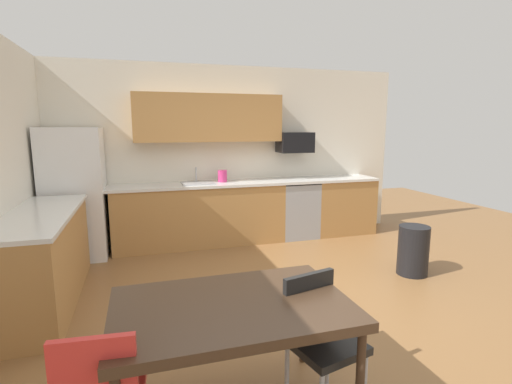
{
  "coord_description": "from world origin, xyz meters",
  "views": [
    {
      "loc": [
        -1.31,
        -3.32,
        1.78
      ],
      "look_at": [
        0.0,
        1.0,
        1.0
      ],
      "focal_mm": 26.79,
      "sensor_mm": 36.0,
      "label": 1
    }
  ],
  "objects": [
    {
      "name": "sink_faucet",
      "position": [
        -0.51,
        2.48,
        1.04
      ],
      "size": [
        0.02,
        0.02,
        0.24
      ],
      "primitive_type": "cylinder",
      "color": "#B2B5BA",
      "rests_on": "countertop_back"
    },
    {
      "name": "chair_near_table",
      "position": [
        -0.28,
        -1.31,
        0.5
      ],
      "size": [
        0.48,
        0.48,
        0.85
      ],
      "color": "black",
      "rests_on": "ground"
    },
    {
      "name": "upper_cabinets_back",
      "position": [
        -0.3,
        2.43,
        1.9
      ],
      "size": [
        2.2,
        0.34,
        0.7
      ],
      "primitive_type": "cube",
      "color": "#AD7A42"
    },
    {
      "name": "trash_bin",
      "position": [
        1.79,
        0.36,
        0.3
      ],
      "size": [
        0.36,
        0.36,
        0.6
      ],
      "primitive_type": "cylinder",
      "color": "black",
      "rests_on": "ground"
    },
    {
      "name": "cabinet_run_back",
      "position": [
        -0.49,
        2.3,
        0.45
      ],
      "size": [
        2.53,
        0.6,
        0.9
      ],
      "primitive_type": "cube",
      "color": "#AD7A42",
      "rests_on": "ground"
    },
    {
      "name": "kettle",
      "position": [
        -0.13,
        2.35,
        1.02
      ],
      "size": [
        0.14,
        0.14,
        0.2
      ],
      "primitive_type": "cylinder",
      "color": "#CC3372",
      "rests_on": "countertop_back"
    },
    {
      "name": "ground_plane",
      "position": [
        0.0,
        0.0,
        0.0
      ],
      "size": [
        12.0,
        12.0,
        0.0
      ],
      "primitive_type": "plane",
      "color": "olive"
    },
    {
      "name": "wall_back",
      "position": [
        0.0,
        2.65,
        1.35
      ],
      "size": [
        5.8,
        0.1,
        2.7
      ],
      "primitive_type": "cube",
      "color": "silver",
      "rests_on": "ground"
    },
    {
      "name": "dining_table",
      "position": [
        -0.83,
        -1.26,
        0.69
      ],
      "size": [
        1.4,
        0.9,
        0.75
      ],
      "color": "#422D1E",
      "rests_on": "ground"
    },
    {
      "name": "microwave",
      "position": [
        1.08,
        2.4,
        1.52
      ],
      "size": [
        0.54,
        0.36,
        0.32
      ],
      "primitive_type": "cube",
      "color": "black"
    },
    {
      "name": "countertop_left",
      "position": [
        -2.3,
        0.8,
        0.92
      ],
      "size": [
        0.64,
        2.0,
        0.04
      ],
      "primitive_type": "cube",
      "color": "silver",
      "rests_on": "cabinet_run_left"
    },
    {
      "name": "countertop_back",
      "position": [
        0.0,
        2.3,
        0.92
      ],
      "size": [
        4.8,
        0.64,
        0.04
      ],
      "primitive_type": "cube",
      "color": "silver",
      "rests_on": "cabinet_run_back"
    },
    {
      "name": "cabinet_run_left",
      "position": [
        -2.3,
        0.8,
        0.45
      ],
      "size": [
        0.6,
        2.0,
        0.9
      ],
      "primitive_type": "cube",
      "color": "#AD7A42",
      "rests_on": "ground"
    },
    {
      "name": "refrigerator",
      "position": [
        -2.18,
        2.22,
        0.88
      ],
      "size": [
        0.76,
        0.7,
        1.77
      ],
      "primitive_type": "cube",
      "color": "white",
      "rests_on": "ground"
    },
    {
      "name": "sink_basin",
      "position": [
        -0.51,
        2.3,
        0.88
      ],
      "size": [
        0.48,
        0.4,
        0.14
      ],
      "primitive_type": "cube",
      "color": "#A5A8AD",
      "rests_on": "countertop_back"
    },
    {
      "name": "cabinet_run_back_right",
      "position": [
        1.89,
        2.3,
        0.45
      ],
      "size": [
        1.02,
        0.6,
        0.9
      ],
      "primitive_type": "cube",
      "color": "#AD7A42",
      "rests_on": "ground"
    },
    {
      "name": "oven_range",
      "position": [
        1.08,
        2.3,
        0.46
      ],
      "size": [
        0.6,
        0.6,
        0.91
      ],
      "color": "#999BA0",
      "rests_on": "ground"
    }
  ]
}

